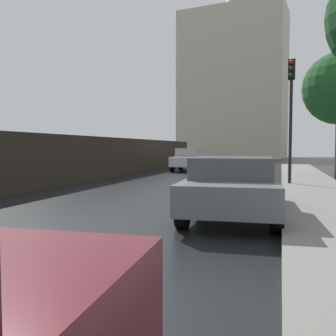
% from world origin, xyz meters
% --- Properties ---
extents(car_white_near_kerb, '(1.88, 3.96, 1.47)m').
position_xyz_m(car_white_near_kerb, '(-1.84, 21.08, 0.75)').
color(car_white_near_kerb, silver).
rests_on(car_white_near_kerb, ground).
extents(car_grey_far_ahead, '(2.16, 4.47, 1.31)m').
position_xyz_m(car_grey_far_ahead, '(2.97, 6.03, 0.69)').
color(car_grey_far_ahead, slate).
rests_on(car_grey_far_ahead, ground).
extents(traffic_light, '(0.26, 0.39, 4.71)m').
position_xyz_m(traffic_light, '(4.29, 12.79, 3.38)').
color(traffic_light, black).
rests_on(traffic_light, sidewalk_strip).
extents(distant_tower, '(15.57, 9.48, 24.23)m').
position_xyz_m(distant_tower, '(-2.94, 51.86, 10.77)').
color(distant_tower, beige).
rests_on(distant_tower, ground).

